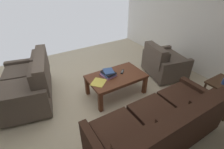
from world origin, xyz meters
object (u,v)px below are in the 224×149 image
at_px(armchair_side, 163,63).
at_px(tv_remote, 122,72).
at_px(sofa_main, 160,126).
at_px(book_stack, 108,73).
at_px(loose_magazine, 99,82).
at_px(coffee_table, 116,78).
at_px(loveseat_near, 29,84).

height_order(armchair_side, tv_remote, armchair_side).
bearing_deg(sofa_main, tv_remote, -101.99).
distance_m(book_stack, loose_magazine, 0.30).
xyz_separation_m(sofa_main, coffee_table, (-0.11, -1.30, 0.01)).
relative_size(loveseat_near, coffee_table, 1.35).
xyz_separation_m(tv_remote, loose_magazine, (0.58, 0.08, -0.01)).
height_order(coffee_table, loose_magazine, loose_magazine).
xyz_separation_m(armchair_side, book_stack, (1.46, -0.06, 0.15)).
relative_size(coffee_table, book_stack, 3.77).
distance_m(coffee_table, loose_magazine, 0.41).
height_order(armchair_side, loose_magazine, armchair_side).
xyz_separation_m(armchair_side, loose_magazine, (1.73, 0.05, 0.10)).
bearing_deg(loveseat_near, coffee_table, 155.25).
bearing_deg(sofa_main, armchair_side, -137.53).
bearing_deg(sofa_main, book_stack, -89.12).
bearing_deg(coffee_table, loose_magazine, 4.54).
xyz_separation_m(loveseat_near, armchair_side, (-2.82, 0.66, -0.03)).
relative_size(sofa_main, book_stack, 6.74).
bearing_deg(loose_magazine, book_stack, -108.05).
bearing_deg(tv_remote, sofa_main, 78.01).
bearing_deg(loose_magazine, loveseat_near, 15.93).
xyz_separation_m(sofa_main, tv_remote, (-0.29, -1.34, 0.09)).
height_order(sofa_main, loose_magazine, sofa_main).
bearing_deg(armchair_side, loose_magazine, 1.76).
relative_size(loveseat_near, armchair_side, 1.45).
bearing_deg(book_stack, loveseat_near, -24.05).
height_order(loveseat_near, tv_remote, loveseat_near).
height_order(loveseat_near, loose_magazine, loveseat_near).
relative_size(armchair_side, tv_remote, 7.14).
bearing_deg(armchair_side, book_stack, -2.32).
distance_m(sofa_main, book_stack, 1.39).
relative_size(coffee_table, tv_remote, 7.64).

